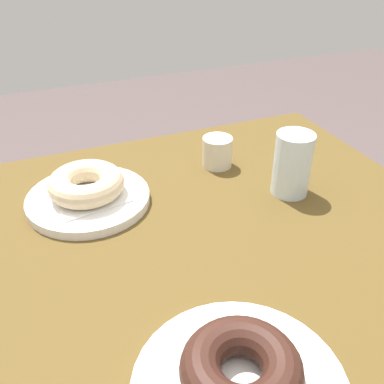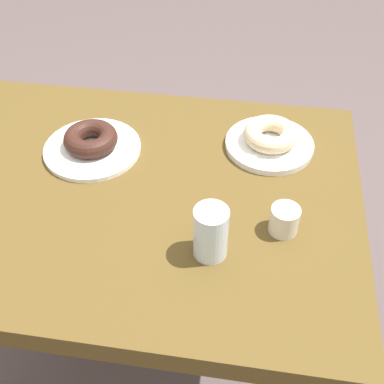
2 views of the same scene
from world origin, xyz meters
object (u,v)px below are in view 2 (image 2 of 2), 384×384
at_px(plate_sugar_ring, 269,145).
at_px(water_glass, 211,233).
at_px(plate_chocolate_ring, 93,149).
at_px(sugar_jar, 284,220).
at_px(donut_sugar_ring, 271,134).
at_px(donut_chocolate_ring, 91,139).

relative_size(plate_sugar_ring, water_glass, 1.85).
height_order(plate_chocolate_ring, sugar_jar, sugar_jar).
xyz_separation_m(plate_sugar_ring, donut_sugar_ring, (0.00, 0.00, 0.03)).
xyz_separation_m(plate_chocolate_ring, donut_chocolate_ring, (0.00, 0.00, 0.03)).
height_order(plate_sugar_ring, sugar_jar, sugar_jar).
relative_size(donut_chocolate_ring, water_glass, 1.12).
bearing_deg(plate_sugar_ring, water_glass, 73.63).
relative_size(plate_sugar_ring, donut_sugar_ring, 1.64).
relative_size(plate_chocolate_ring, water_glass, 2.02).
xyz_separation_m(plate_chocolate_ring, plate_sugar_ring, (-0.38, -0.07, 0.00)).
distance_m(plate_sugar_ring, donut_sugar_ring, 0.03).
xyz_separation_m(donut_chocolate_ring, plate_sugar_ring, (-0.38, -0.07, -0.03)).
xyz_separation_m(donut_sugar_ring, sugar_jar, (-0.03, 0.24, -0.01)).
bearing_deg(donut_chocolate_ring, water_glass, 140.17).
relative_size(plate_chocolate_ring, sugar_jar, 3.86).
bearing_deg(donut_chocolate_ring, donut_sugar_ring, -169.46).
bearing_deg(plate_chocolate_ring, water_glass, 140.17).
xyz_separation_m(plate_sugar_ring, water_glass, (0.09, 0.31, 0.04)).
height_order(donut_chocolate_ring, water_glass, water_glass).
height_order(plate_sugar_ring, water_glass, water_glass).
bearing_deg(donut_sugar_ring, plate_chocolate_ring, 10.54).
relative_size(donut_sugar_ring, sugar_jar, 2.15).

